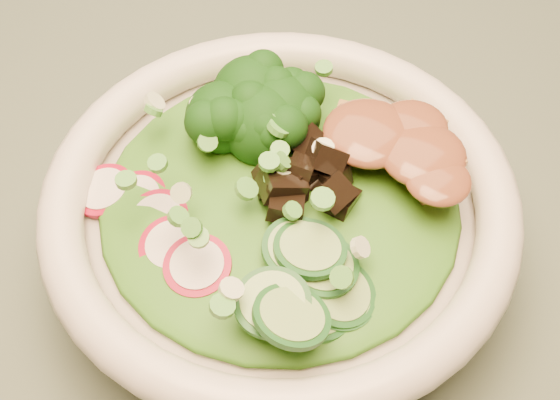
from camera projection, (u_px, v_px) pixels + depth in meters
The scene contains 10 objects.
dining_table at pixel (389, 293), 0.57m from camera, with size 1.20×0.80×0.75m.
salad_bowl at pixel (280, 221), 0.43m from camera, with size 0.25×0.25×0.07m.
lettuce_bed at pixel (280, 199), 0.41m from camera, with size 0.19×0.19×0.02m, color #306916.
broccoli_florets at pixel (243, 104), 0.43m from camera, with size 0.07×0.07×0.04m, color black, non-canonical shape.
radish_slices at pixel (165, 230), 0.39m from camera, with size 0.10×0.04×0.02m, color maroon, non-canonical shape.
cucumber_slices at pixel (319, 283), 0.37m from camera, with size 0.07×0.07×0.03m, color #9DCA70, non-canonical shape.
mushroom_heap at pixel (301, 178), 0.40m from camera, with size 0.07×0.07×0.04m, color black, non-canonical shape.
tofu_cubes at pixel (387, 160), 0.41m from camera, with size 0.08×0.06×0.03m, color brown, non-canonical shape.
peanut_sauce at pixel (390, 145), 0.40m from camera, with size 0.07×0.05×0.01m, color brown.
scallion_garnish at pixel (280, 172), 0.39m from camera, with size 0.18×0.18×0.02m, color #4B9936, non-canonical shape.
Camera 1 is at (0.12, -0.28, 1.13)m, focal length 50.00 mm.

